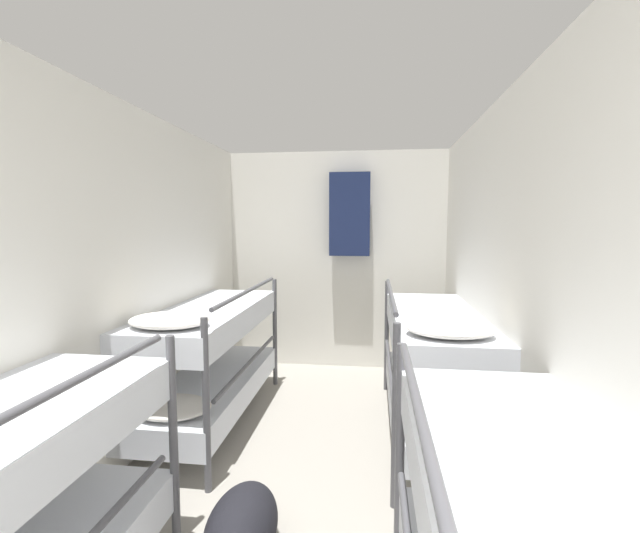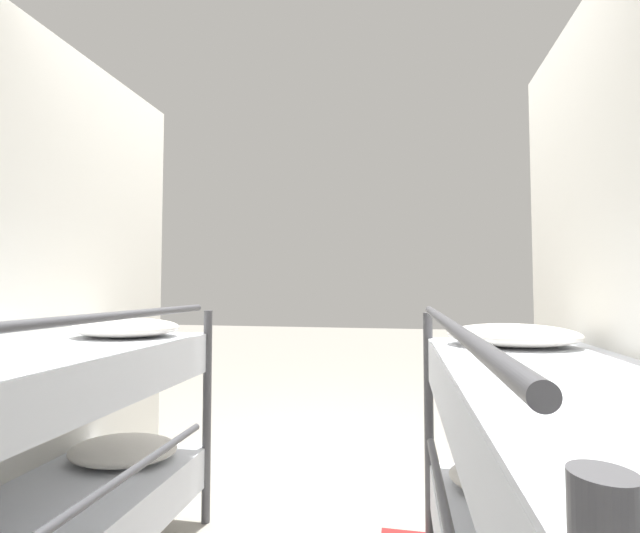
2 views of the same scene
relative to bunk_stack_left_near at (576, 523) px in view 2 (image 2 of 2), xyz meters
The scene contains 3 objects.
ground_plane 1.77m from the bunk_stack_left_near, 58.10° to the right, with size 20.00×20.00×0.00m, color gray.
bunk_stack_left_near is the anchor object (origin of this frame).
bunk_stack_right_near 1.77m from the bunk_stack_left_near, ahead, with size 0.68×1.83×1.12m.
Camera 2 is at (-0.43, 2.68, 1.21)m, focal length 24.00 mm.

